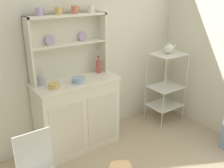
{
  "coord_description": "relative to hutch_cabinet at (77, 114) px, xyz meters",
  "views": [
    {
      "loc": [
        -1.41,
        -1.18,
        1.92
      ],
      "look_at": [
        0.2,
        1.12,
        0.86
      ],
      "focal_mm": 40.81,
      "sensor_mm": 36.0,
      "label": 1
    }
  ],
  "objects": [
    {
      "name": "wall_back",
      "position": [
        0.15,
        0.26,
        0.79
      ],
      "size": [
        3.84,
        0.05,
        2.5
      ],
      "primitive_type": "cube",
      "color": "silver",
      "rests_on": "ground"
    },
    {
      "name": "hutch_cabinet",
      "position": [
        0.0,
        0.0,
        0.0
      ],
      "size": [
        1.02,
        0.45,
        0.9
      ],
      "color": "silver",
      "rests_on": "ground"
    },
    {
      "name": "hutch_shelf_unit",
      "position": [
        0.0,
        0.16,
        0.87
      ],
      "size": [
        0.95,
        0.18,
        0.74
      ],
      "color": "silver",
      "rests_on": "hutch_cabinet"
    },
    {
      "name": "bakers_rack",
      "position": [
        1.4,
        -0.14,
        0.17
      ],
      "size": [
        0.47,
        0.38,
        1.05
      ],
      "color": "silver",
      "rests_on": "ground"
    },
    {
      "name": "cup_lilac_0",
      "position": [
        -0.31,
        0.12,
        1.23
      ],
      "size": [
        0.09,
        0.08,
        0.08
      ],
      "color": "#B79ECC",
      "rests_on": "hutch_shelf_unit"
    },
    {
      "name": "cup_gold_1",
      "position": [
        -0.1,
        0.12,
        1.22
      ],
      "size": [
        0.09,
        0.08,
        0.08
      ],
      "color": "#DBB760",
      "rests_on": "hutch_shelf_unit"
    },
    {
      "name": "cup_terracotta_2",
      "position": [
        0.1,
        0.12,
        1.23
      ],
      "size": [
        0.09,
        0.08,
        0.09
      ],
      "color": "#C67556",
      "rests_on": "hutch_shelf_unit"
    },
    {
      "name": "cup_cream_3",
      "position": [
        0.31,
        0.12,
        1.23
      ],
      "size": [
        0.1,
        0.08,
        0.09
      ],
      "color": "silver",
      "rests_on": "hutch_shelf_unit"
    },
    {
      "name": "bowl_mixing_large",
      "position": [
        -0.3,
        -0.07,
        0.46
      ],
      "size": [
        0.13,
        0.13,
        0.05
      ],
      "primitive_type": "cylinder",
      "color": "#DBB760",
      "rests_on": "hutch_cabinet"
    },
    {
      "name": "bowl_floral_medium",
      "position": [
        -0.0,
        -0.07,
        0.47
      ],
      "size": [
        0.15,
        0.15,
        0.06
      ],
      "primitive_type": "cylinder",
      "color": "#8EB2D1",
      "rests_on": "hutch_cabinet"
    },
    {
      "name": "jam_bottle",
      "position": [
        0.38,
        0.09,
        0.53
      ],
      "size": [
        0.06,
        0.06,
        0.22
      ],
      "color": "#B74C47",
      "rests_on": "hutch_cabinet"
    },
    {
      "name": "utensil_jar",
      "position": [
        -0.38,
        0.08,
        0.5
      ],
      "size": [
        0.08,
        0.08,
        0.23
      ],
      "color": "#B2B7C6",
      "rests_on": "hutch_cabinet"
    },
    {
      "name": "porcelain_teapot",
      "position": [
        1.39,
        -0.14,
        0.66
      ],
      "size": [
        0.23,
        0.13,
        0.16
      ],
      "color": "white",
      "rests_on": "bakers_rack"
    }
  ]
}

